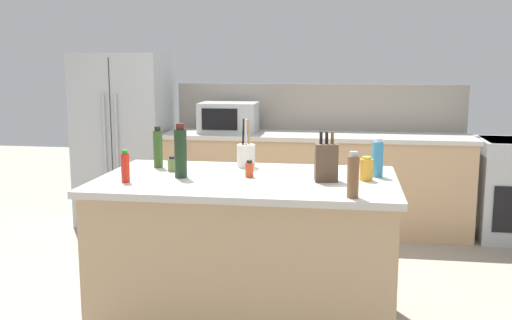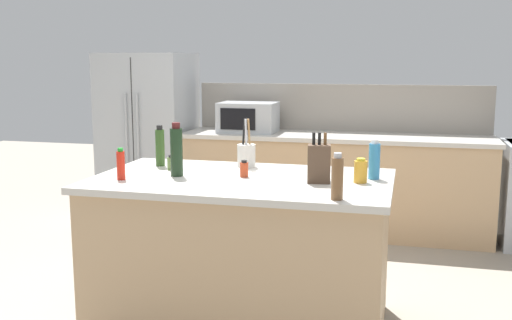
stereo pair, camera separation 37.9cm
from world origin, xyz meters
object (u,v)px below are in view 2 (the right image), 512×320
object	(u,v)px
wine_bottle	(176,151)
hot_sauce_bottle	(121,165)
dish_soap_bottle	(374,160)
pepper_grinder	(337,178)
spice_jar_paprika	(244,169)
honey_jar	(361,171)
olive_oil_bottle	(160,147)
utensil_crock	(246,155)
spice_jar_oregano	(171,163)
refrigerator	(149,137)
microwave	(248,117)
knife_block	(319,163)

from	to	relation	value
wine_bottle	hot_sauce_bottle	distance (m)	0.34
dish_soap_bottle	pepper_grinder	distance (m)	0.60
wine_bottle	spice_jar_paprika	bearing A→B (deg)	10.05
honey_jar	olive_oil_bottle	bearing A→B (deg)	170.43
spice_jar_paprika	utensil_crock	bearing A→B (deg)	103.01
spice_jar_oregano	wine_bottle	bearing A→B (deg)	-58.90
refrigerator	wine_bottle	xyz separation A→B (m)	(1.23, -2.30, 0.24)
dish_soap_bottle	honey_jar	size ratio (longest dim) A/B	1.66
spice_jar_oregano	olive_oil_bottle	world-z (taller)	olive_oil_bottle
dish_soap_bottle	pepper_grinder	world-z (taller)	pepper_grinder
microwave	knife_block	distance (m)	2.45
wine_bottle	honey_jar	xyz separation A→B (m)	(1.10, 0.08, -0.09)
hot_sauce_bottle	spice_jar_paprika	bearing A→B (deg)	20.74
refrigerator	spice_jar_oregano	size ratio (longest dim) A/B	17.88
utensil_crock	dish_soap_bottle	bearing A→B (deg)	-13.40
knife_block	spice_jar_paprika	world-z (taller)	knife_block
spice_jar_oregano	pepper_grinder	bearing A→B (deg)	-26.59
dish_soap_bottle	hot_sauce_bottle	distance (m)	1.50
refrigerator	pepper_grinder	distance (m)	3.50
microwave	olive_oil_bottle	size ratio (longest dim) A/B	2.02
hot_sauce_bottle	honey_jar	bearing A→B (deg)	10.84
microwave	knife_block	xyz separation A→B (m)	(1.02, -2.23, -0.03)
spice_jar_paprika	spice_jar_oregano	bearing A→B (deg)	167.52
wine_bottle	hot_sauce_bottle	bearing A→B (deg)	-146.05
knife_block	wine_bottle	distance (m)	0.87
microwave	olive_oil_bottle	distance (m)	1.94
honey_jar	hot_sauce_bottle	size ratio (longest dim) A/B	0.75
spice_jar_paprika	microwave	bearing A→B (deg)	104.48
refrigerator	knife_block	distance (m)	3.10
wine_bottle	spice_jar_oregano	world-z (taller)	wine_bottle
knife_block	spice_jar_paprika	xyz separation A→B (m)	(-0.46, 0.05, -0.07)
microwave	knife_block	bearing A→B (deg)	-65.32
refrigerator	utensil_crock	distance (m)	2.46
wine_bottle	microwave	bearing A→B (deg)	93.98
dish_soap_bottle	hot_sauce_bottle	world-z (taller)	dish_soap_bottle
knife_block	olive_oil_bottle	xyz separation A→B (m)	(-1.11, 0.28, 0.01)
knife_block	dish_soap_bottle	size ratio (longest dim) A/B	1.22
wine_bottle	knife_block	bearing A→B (deg)	1.29
refrigerator	knife_block	bearing A→B (deg)	-47.35
knife_block	spice_jar_paprika	distance (m)	0.47
knife_block	dish_soap_bottle	xyz separation A→B (m)	(0.30, 0.19, -0.00)
pepper_grinder	olive_oil_bottle	distance (m)	1.43
olive_oil_bottle	hot_sauce_bottle	bearing A→B (deg)	-94.50
olive_oil_bottle	hot_sauce_bottle	world-z (taller)	olive_oil_bottle
refrigerator	utensil_crock	world-z (taller)	refrigerator
honey_jar	spice_jar_oregano	distance (m)	1.22
honey_jar	olive_oil_bottle	world-z (taller)	olive_oil_bottle
pepper_grinder	olive_oil_bottle	world-z (taller)	olive_oil_bottle
refrigerator	utensil_crock	bearing A→B (deg)	-50.50
utensil_crock	hot_sauce_bottle	world-z (taller)	utensil_crock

